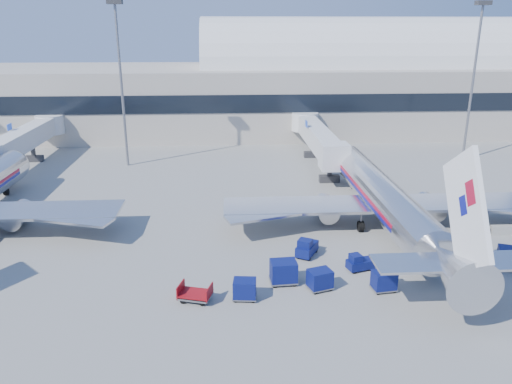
{
  "coord_description": "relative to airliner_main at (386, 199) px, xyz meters",
  "views": [
    {
      "loc": [
        -5.56,
        -41.16,
        19.1
      ],
      "look_at": [
        -2.75,
        6.0,
        3.46
      ],
      "focal_mm": 35.0,
      "sensor_mm": 36.0,
      "label": 1
    }
  ],
  "objects": [
    {
      "name": "mast_west",
      "position": [
        -30.0,
        25.49,
        11.87
      ],
      "size": [
        2.0,
        1.2,
        22.6
      ],
      "color": "slate",
      "rests_on": "ground"
    },
    {
      "name": "cart_solo_near",
      "position": [
        -3.85,
        -12.52,
        -2.1
      ],
      "size": [
        1.93,
        1.57,
        1.56
      ],
      "rotation": [
        0.0,
        0.0,
        0.13
      ],
      "color": "#0A1250",
      "rests_on": "ground"
    },
    {
      "name": "terminal",
      "position": [
        -23.6,
        51.46,
        4.6
      ],
      "size": [
        170.0,
        28.15,
        21.0
      ],
      "color": "#B2AA9E",
      "rests_on": "ground"
    },
    {
      "name": "cart_train_b",
      "position": [
        -11.33,
        -10.92,
        -1.93
      ],
      "size": [
        2.22,
        1.76,
        1.86
      ],
      "rotation": [
        0.0,
        0.0,
        0.07
      ],
      "color": "#0A1250",
      "rests_on": "ground"
    },
    {
      "name": "cart_train_a",
      "position": [
        -8.67,
        -12.05,
        -2.08
      ],
      "size": [
        2.15,
        1.87,
        1.59
      ],
      "rotation": [
        0.0,
        0.0,
        0.32
      ],
      "color": "#0A1250",
      "rests_on": "ground"
    },
    {
      "name": "jetbridge_near",
      "position": [
        -2.4,
        26.3,
        1.0
      ],
      "size": [
        4.4,
        27.5,
        6.25
      ],
      "color": "silver",
      "rests_on": "ground"
    },
    {
      "name": "mast_east",
      "position": [
        20.0,
        25.49,
        11.87
      ],
      "size": [
        2.0,
        1.2,
        22.6
      ],
      "color": "slate",
      "rests_on": "ground"
    },
    {
      "name": "tug_lead",
      "position": [
        -4.83,
        -9.07,
        -2.27
      ],
      "size": [
        2.43,
        1.68,
        1.44
      ],
      "rotation": [
        0.0,
        0.0,
        0.28
      ],
      "color": "#0A1250",
      "rests_on": "ground"
    },
    {
      "name": "airliner_main",
      "position": [
        0.0,
        0.0,
        0.0
      ],
      "size": [
        32.0,
        37.26,
        12.07
      ],
      "color": "silver",
      "rests_on": "ground"
    },
    {
      "name": "tug_right",
      "position": [
        3.64,
        -9.27,
        -2.18
      ],
      "size": [
        2.61,
        2.69,
        1.63
      ],
      "rotation": [
        0.0,
        0.0,
        -0.83
      ],
      "color": "#0A1250",
      "rests_on": "ground"
    },
    {
      "name": "cart_open_red",
      "position": [
        -18.06,
        -13.16,
        -2.48
      ],
      "size": [
        2.7,
        2.22,
        0.63
      ],
      "rotation": [
        0.0,
        0.0,
        -0.28
      ],
      "color": "slate",
      "rests_on": "ground"
    },
    {
      "name": "jetbridge_mid",
      "position": [
        -44.4,
        26.3,
        1.0
      ],
      "size": [
        4.4,
        27.5,
        6.25
      ],
      "color": "silver",
      "rests_on": "ground"
    },
    {
      "name": "tug_left",
      "position": [
        -8.77,
        -6.09,
        -2.16
      ],
      "size": [
        2.38,
        2.89,
        1.69
      ],
      "rotation": [
        0.0,
        0.0,
        1.07
      ],
      "color": "#0A1250",
      "rests_on": "ground"
    },
    {
      "name": "cart_train_c",
      "position": [
        -14.46,
        -13.15,
        -2.1
      ],
      "size": [
        1.88,
        1.51,
        1.54
      ],
      "rotation": [
        0.0,
        0.0,
        -0.1
      ],
      "color": "#0A1250",
      "rests_on": "ground"
    },
    {
      "name": "cart_solo_far",
      "position": [
        7.71,
        -9.57,
        -1.95
      ],
      "size": [
        2.52,
        2.25,
        1.83
      ],
      "rotation": [
        0.0,
        0.0,
        -0.38
      ],
      "color": "#0A1250",
      "rests_on": "ground"
    },
    {
      "name": "barrier_mid",
      "position": [
        11.3,
        -2.51,
        -2.48
      ],
      "size": [
        3.0,
        0.55,
        0.9
      ],
      "primitive_type": "cube",
      "color": "#9E9E96",
      "rests_on": "ground"
    },
    {
      "name": "ground",
      "position": [
        -10.0,
        -4.51,
        -2.93
      ],
      "size": [
        260.0,
        260.0,
        0.0
      ],
      "primitive_type": "plane",
      "color": "gray",
      "rests_on": "ground"
    },
    {
      "name": "barrier_near",
      "position": [
        8.0,
        -2.51,
        -2.48
      ],
      "size": [
        3.0,
        0.55,
        0.9
      ],
      "primitive_type": "cube",
      "color": "#9E9E96",
      "rests_on": "ground"
    }
  ]
}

